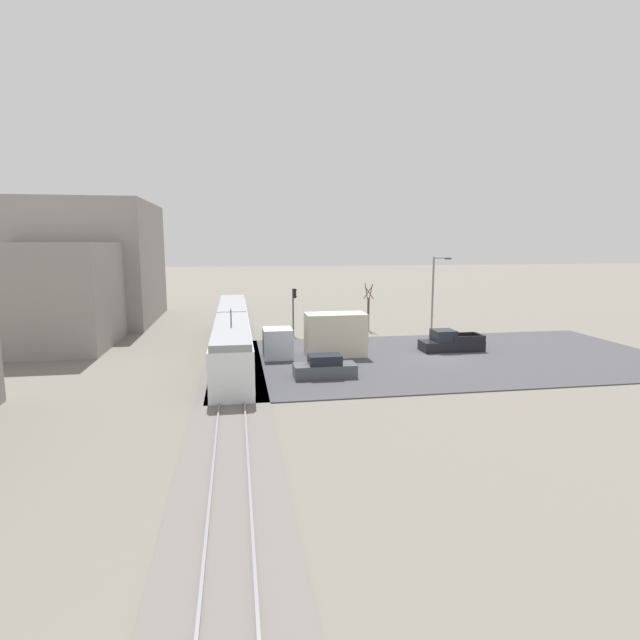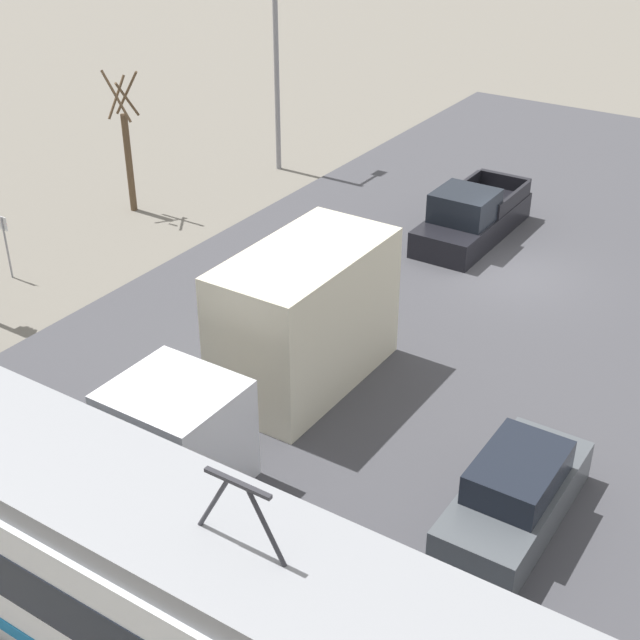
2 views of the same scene
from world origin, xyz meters
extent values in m
plane|color=slate|center=(0.00, 0.00, 0.00)|extent=(320.00, 320.00, 0.00)
cube|color=#424247|center=(0.00, 0.00, 0.04)|extent=(18.82, 36.76, 0.08)
cube|color=slate|center=(0.00, 16.75, 0.04)|extent=(71.30, 4.40, 0.08)
cube|color=gray|center=(0.00, 16.03, 0.15)|extent=(69.87, 0.10, 0.14)
cube|color=white|center=(-2.58, 16.75, 1.60)|extent=(13.68, 2.69, 3.04)
cube|color=black|center=(-2.58, 16.75, 1.96)|extent=(13.27, 2.72, 1.01)
cube|color=gray|center=(-2.58, 16.75, 3.34)|extent=(13.68, 2.47, 0.43)
cylinder|color=#2D2D33|center=(-3.03, 16.75, 4.11)|extent=(0.66, 0.07, 1.15)
cylinder|color=#2D2D33|center=(-2.13, 16.75, 4.11)|extent=(0.66, 0.07, 1.15)
cube|color=#2D2D33|center=(-2.58, 16.75, 4.66)|extent=(1.10, 0.08, 0.06)
cube|color=silver|center=(1.97, 13.16, 1.27)|extent=(2.50, 2.31, 2.39)
cube|color=beige|center=(1.97, 8.39, 1.83)|extent=(2.50, 4.91, 3.51)
cube|color=#196B38|center=(3.23, 8.39, 2.19)|extent=(0.02, 2.45, 0.88)
cube|color=black|center=(2.15, -1.83, 0.52)|extent=(2.03, 5.35, 0.88)
cube|color=black|center=(2.15, -1.08, 1.43)|extent=(1.86, 1.82, 0.95)
cube|color=black|center=(3.08, -2.95, 1.21)|extent=(0.12, 2.67, 0.51)
cube|color=black|center=(1.22, -2.95, 1.21)|extent=(0.12, 2.67, 0.51)
cube|color=black|center=(2.15, -4.40, 1.21)|extent=(1.86, 0.21, 0.51)
cube|color=red|center=(2.94, -4.48, 0.78)|extent=(0.14, 0.04, 0.18)
cube|color=#4C5156|center=(-4.39, 10.42, 0.53)|extent=(1.72, 4.32, 0.90)
cube|color=black|center=(-4.39, 10.42, 1.31)|extent=(1.48, 2.25, 0.66)
cylinder|color=brown|center=(13.38, 2.55, 1.75)|extent=(0.24, 0.24, 3.51)
cylinder|color=brown|center=(13.63, 2.55, 4.06)|extent=(0.09, 0.98, 1.35)
cylinder|color=brown|center=(13.38, 2.80, 4.19)|extent=(1.18, 0.09, 1.63)
cylinder|color=brown|center=(13.13, 2.55, 4.06)|extent=(0.09, 0.98, 1.35)
cylinder|color=brown|center=(13.38, 2.30, 4.19)|extent=(1.18, 0.09, 1.63)
cylinder|color=gray|center=(11.50, -3.82, 3.92)|extent=(0.20, 0.20, 7.84)
cylinder|color=gray|center=(12.77, 8.57, 1.01)|extent=(0.06, 0.06, 2.01)
cube|color=white|center=(12.77, 8.54, 1.79)|extent=(0.32, 0.02, 0.44)
cube|color=red|center=(12.77, 8.53, 1.79)|extent=(0.31, 0.01, 0.10)
camera|label=1|loc=(-37.47, 16.34, 9.32)|focal=28.00mm
camera|label=2|loc=(-8.56, 23.90, 12.46)|focal=50.00mm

